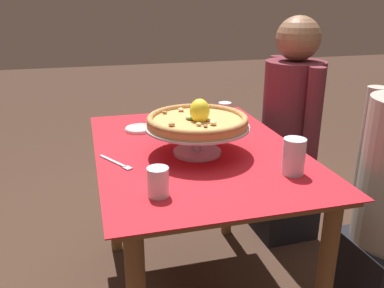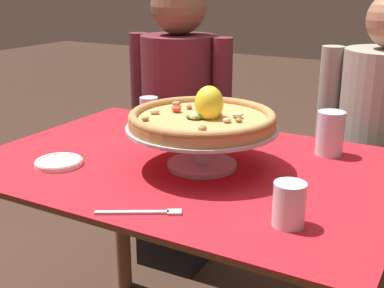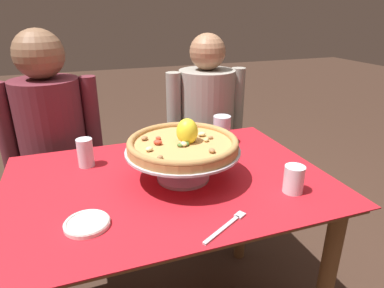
# 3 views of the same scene
# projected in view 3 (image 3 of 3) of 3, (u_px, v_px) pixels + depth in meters

# --- Properties ---
(dining_table) EXTENTS (1.15, 0.81, 0.75)m
(dining_table) POSITION_uv_depth(u_px,v_px,m) (169.00, 208.00, 1.26)
(dining_table) COLOR brown
(dining_table) RESTS_ON ground
(pizza_stand) EXTENTS (0.41, 0.41, 0.12)m
(pizza_stand) POSITION_uv_depth(u_px,v_px,m) (183.00, 157.00, 1.19)
(pizza_stand) COLOR #B7B7C1
(pizza_stand) RESTS_ON dining_table
(pizza) EXTENTS (0.39, 0.39, 0.11)m
(pizza) POSITION_uv_depth(u_px,v_px,m) (183.00, 143.00, 1.17)
(pizza) COLOR tan
(pizza) RESTS_ON pizza_stand
(water_glass_front_right) EXTENTS (0.07, 0.07, 0.09)m
(water_glass_front_right) POSITION_uv_depth(u_px,v_px,m) (294.00, 181.00, 1.12)
(water_glass_front_right) COLOR white
(water_glass_front_right) RESTS_ON dining_table
(water_glass_back_right) EXTENTS (0.08, 0.08, 0.13)m
(water_glass_back_right) POSITION_uv_depth(u_px,v_px,m) (222.00, 131.00, 1.52)
(water_glass_back_right) COLOR silver
(water_glass_back_right) RESTS_ON dining_table
(water_glass_back_left) EXTENTS (0.06, 0.06, 0.11)m
(water_glass_back_left) POSITION_uv_depth(u_px,v_px,m) (86.00, 154.00, 1.30)
(water_glass_back_left) COLOR silver
(water_glass_back_left) RESTS_ON dining_table
(side_plate) EXTENTS (0.13, 0.13, 0.02)m
(side_plate) POSITION_uv_depth(u_px,v_px,m) (87.00, 223.00, 0.95)
(side_plate) COLOR white
(side_plate) RESTS_ON dining_table
(dinner_fork) EXTENTS (0.17, 0.11, 0.01)m
(dinner_fork) POSITION_uv_depth(u_px,v_px,m) (227.00, 225.00, 0.95)
(dinner_fork) COLOR #B7B7C1
(dinner_fork) RESTS_ON dining_table
(diner_left) EXTENTS (0.48, 0.33, 1.25)m
(diner_left) POSITION_uv_depth(u_px,v_px,m) (57.00, 161.00, 1.71)
(diner_left) COLOR black
(diner_left) RESTS_ON ground
(diner_right) EXTENTS (0.47, 0.33, 1.21)m
(diner_right) POSITION_uv_depth(u_px,v_px,m) (206.00, 145.00, 1.99)
(diner_right) COLOR black
(diner_right) RESTS_ON ground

